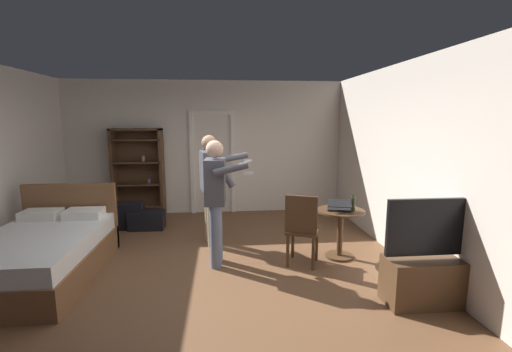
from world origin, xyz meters
TOP-DOWN VIEW (x-y plane):
  - ground_plane at (0.00, 0.00)m, footprint 6.55×6.55m
  - wall_back at (0.00, 3.04)m, footprint 5.89×0.12m
  - wall_right at (2.88, 0.00)m, footprint 0.12×6.19m
  - doorway_frame at (0.13, 2.96)m, footprint 0.93×0.08m
  - bed at (-1.95, 0.09)m, footprint 1.33×2.08m
  - bookshelf at (-1.35, 2.81)m, footprint 1.00×0.32m
  - tv_flatscreen at (2.52, -1.00)m, footprint 1.04×0.40m
  - side_table at (1.99, 0.33)m, footprint 0.67×0.67m
  - laptop at (1.95, 0.29)m, footprint 0.40×0.40m
  - bottle_on_table at (2.13, 0.25)m, footprint 0.06×0.06m
  - wooden_chair at (1.38, 0.09)m, footprint 0.55×0.55m
  - person_blue_shirt at (0.24, 0.25)m, footprint 0.62×0.56m
  - person_striped_shirt at (0.15, 1.06)m, footprint 0.81×0.64m
  - suitcase_dark at (-1.05, 1.92)m, footprint 0.62×0.35m
  - suitcase_small at (-1.36, 2.00)m, footprint 0.49×0.34m

SIDE VIEW (x-z plane):
  - ground_plane at x=0.00m, z-range 0.00..0.00m
  - suitcase_dark at x=-1.05m, z-range 0.00..0.33m
  - suitcase_small at x=-1.36m, z-range 0.00..0.47m
  - bed at x=-1.95m, z-range -0.21..0.81m
  - tv_flatscreen at x=2.52m, z-range -0.23..0.93m
  - side_table at x=1.99m, z-range 0.12..0.82m
  - wooden_chair at x=1.38m, z-range 0.05..1.04m
  - laptop at x=1.95m, z-range 0.67..0.83m
  - bottle_on_table at x=2.13m, z-range 0.68..0.92m
  - bookshelf at x=-1.35m, z-range 0.07..1.86m
  - person_blue_shirt at x=0.24m, z-range 0.12..1.82m
  - person_striped_shirt at x=0.15m, z-range 0.15..1.87m
  - doorway_frame at x=0.13m, z-range 0.16..2.29m
  - wall_back at x=0.00m, z-range 0.00..2.74m
  - wall_right at x=2.88m, z-range 0.00..2.74m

